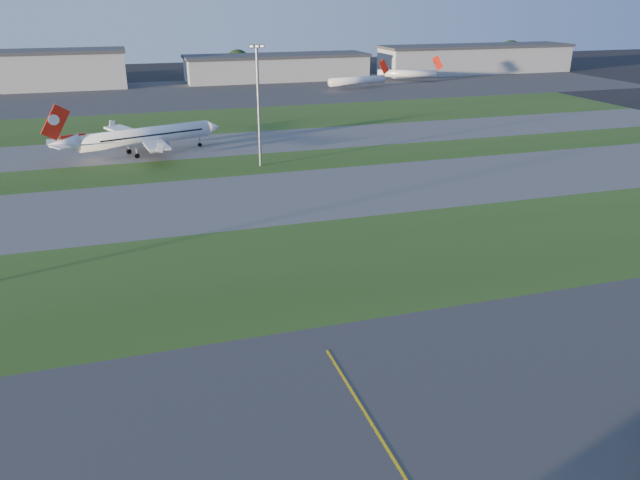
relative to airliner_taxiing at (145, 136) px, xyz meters
name	(u,v)px	position (x,y,z in m)	size (l,w,h in m)	color
grass_strip_a	(241,274)	(8.57, -74.98, -4.24)	(300.00, 34.00, 0.01)	#2A4717
taxiway_a	(207,203)	(8.57, -41.98, -4.24)	(300.00, 32.00, 0.01)	#515154
grass_strip_b	(191,169)	(8.57, -16.98, -4.24)	(300.00, 18.00, 0.01)	#2A4717
taxiway_b	(181,147)	(8.57, 5.02, -4.24)	(300.00, 26.00, 0.01)	#515154
grass_strip_c	(170,123)	(8.57, 38.02, -4.24)	(300.00, 40.00, 0.01)	#2A4717
apron_far	(156,95)	(8.57, 98.02, -4.24)	(400.00, 80.00, 0.01)	#333335
airliner_taxiing	(145,136)	(0.00, 0.00, 0.00)	(37.44, 31.57, 12.08)	white
mini_jet_near	(358,80)	(88.00, 91.13, -0.96)	(28.30, 8.68, 9.48)	white
mini_jet_far	(408,73)	(117.81, 107.52, -0.96)	(26.63, 13.93, 9.48)	white
light_mast_centre	(258,98)	(23.57, -18.98, 10.57)	(3.20, 0.70, 25.80)	gray
hangar_west	(34,70)	(-36.43, 128.02, 3.40)	(71.40, 23.00, 15.20)	#A4A6AC
hangar_east	(277,67)	(63.57, 128.02, 1.39)	(81.60, 23.00, 11.20)	#A4A6AC
hangar_far_east	(475,59)	(163.57, 128.02, 2.40)	(96.90, 23.00, 13.20)	#A4A6AC
tree_mid_west	(101,70)	(-11.43, 139.02, 1.59)	(9.90, 9.90, 10.80)	black
tree_mid_east	(238,62)	(48.57, 142.02, 2.57)	(11.55, 11.55, 12.60)	black
tree_east	(390,60)	(123.57, 140.02, 1.92)	(10.45, 10.45, 11.40)	black
tree_far_east	(510,53)	(193.57, 144.02, 3.22)	(12.65, 12.65, 13.80)	black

